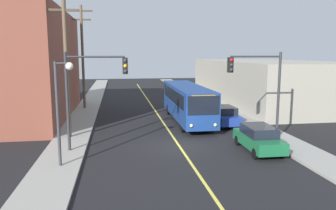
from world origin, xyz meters
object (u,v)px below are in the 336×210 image
(city_bus, at_px, (187,101))
(parked_car_blue, at_px, (224,115))
(traffic_signal_right_corner, at_px, (258,80))
(street_lamp_left, at_px, (61,98))
(utility_pole_mid, at_px, (83,53))
(traffic_signal_left_corner, at_px, (93,83))
(parked_car_green, at_px, (259,138))
(utility_pole_near, at_px, (66,57))

(city_bus, xyz_separation_m, parked_car_blue, (2.77, -2.22, -0.98))
(traffic_signal_right_corner, xyz_separation_m, street_lamp_left, (-12.24, -3.40, -0.56))
(utility_pole_mid, relative_size, traffic_signal_left_corner, 1.82)
(utility_pole_mid, bearing_deg, parked_car_green, -55.69)
(parked_car_blue, height_order, utility_pole_mid, utility_pole_mid)
(parked_car_green, xyz_separation_m, utility_pole_mid, (-12.22, 17.90, 5.30))
(parked_car_blue, bearing_deg, traffic_signal_right_corner, -85.47)
(parked_car_green, distance_m, parked_car_blue, 7.63)
(city_bus, distance_m, traffic_signal_left_corner, 11.56)
(utility_pole_near, distance_m, street_lamp_left, 6.59)
(street_lamp_left, bearing_deg, traffic_signal_right_corner, 15.54)
(city_bus, height_order, parked_car_green, city_bus)
(traffic_signal_right_corner, bearing_deg, parked_car_blue, 94.53)
(utility_pole_near, distance_m, utility_pole_mid, 12.98)
(city_bus, height_order, street_lamp_left, street_lamp_left)
(city_bus, bearing_deg, traffic_signal_right_corner, -67.49)
(parked_car_green, height_order, traffic_signal_left_corner, traffic_signal_left_corner)
(city_bus, distance_m, utility_pole_near, 11.50)
(parked_car_green, distance_m, utility_pole_near, 13.95)
(traffic_signal_left_corner, height_order, street_lamp_left, traffic_signal_left_corner)
(city_bus, bearing_deg, parked_car_blue, -38.64)
(parked_car_blue, xyz_separation_m, utility_pole_mid, (-12.52, 10.27, 5.30))
(traffic_signal_left_corner, bearing_deg, parked_car_blue, 30.53)
(traffic_signal_left_corner, height_order, traffic_signal_right_corner, same)
(parked_car_green, height_order, parked_car_blue, same)
(parked_car_blue, height_order, traffic_signal_left_corner, traffic_signal_left_corner)
(traffic_signal_right_corner, bearing_deg, traffic_signal_left_corner, -176.87)
(traffic_signal_left_corner, distance_m, traffic_signal_right_corner, 10.84)
(utility_pole_near, relative_size, utility_pole_mid, 0.94)
(city_bus, distance_m, utility_pole_mid, 13.36)
(traffic_signal_left_corner, bearing_deg, utility_pole_near, 120.17)
(street_lamp_left, bearing_deg, parked_car_blue, 37.13)
(parked_car_green, relative_size, street_lamp_left, 0.81)
(parked_car_green, distance_m, traffic_signal_right_corner, 4.11)
(utility_pole_near, xyz_separation_m, traffic_signal_left_corner, (1.99, -3.42, -1.50))
(traffic_signal_left_corner, relative_size, street_lamp_left, 1.09)
(city_bus, height_order, traffic_signal_left_corner, traffic_signal_left_corner)
(utility_pole_mid, relative_size, traffic_signal_right_corner, 1.82)
(traffic_signal_left_corner, bearing_deg, city_bus, 47.62)
(city_bus, height_order, parked_car_blue, city_bus)
(city_bus, relative_size, utility_pole_near, 1.18)
(city_bus, bearing_deg, utility_pole_mid, 140.42)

